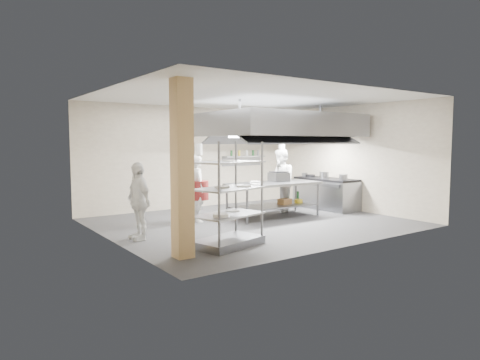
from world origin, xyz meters
TOP-DOWN VIEW (x-y plane):
  - floor at (0.00, 0.00)m, footprint 7.00×7.00m
  - ceiling at (0.00, 0.00)m, footprint 7.00×7.00m
  - wall_back at (0.00, 3.00)m, footprint 7.00×0.00m
  - wall_left at (-3.50, 0.00)m, footprint 0.00×6.00m
  - wall_right at (3.50, 0.00)m, footprint 0.00×6.00m
  - column at (-2.90, -1.90)m, footprint 0.30×0.30m
  - exhaust_hood at (1.30, 0.40)m, footprint 4.00×2.50m
  - hood_strip_a at (0.40, 0.40)m, footprint 1.60×0.12m
  - hood_strip_b at (2.20, 0.40)m, footprint 1.60×0.12m
  - wall_shelf at (1.80, 2.84)m, footprint 1.50×0.28m
  - island at (0.88, 0.25)m, footprint 2.50×1.06m
  - island_worktop at (0.88, 0.25)m, footprint 2.50×1.06m
  - island_undershelf at (0.88, 0.25)m, footprint 2.30×0.96m
  - pass_rack at (-1.84, -1.69)m, footprint 1.46×1.07m
  - cooking_range at (3.08, 0.50)m, footprint 0.80×2.00m
  - range_top at (3.08, 0.50)m, footprint 0.78×1.96m
  - chef_head at (-1.07, 0.81)m, footprint 0.54×0.69m
  - chef_line at (1.60, 0.81)m, footprint 0.97×1.06m
  - chef_plating at (-3.00, -0.20)m, footprint 0.41×0.92m
  - griddle at (1.20, 0.43)m, footprint 0.50×0.40m
  - wicker_basket at (1.20, 0.19)m, footprint 0.37×0.28m
  - stockpot at (3.02, 0.52)m, footprint 0.28×0.28m
  - plate_stack at (-1.84, -1.69)m, footprint 0.28×0.28m

SIDE VIEW (x-z plane):
  - floor at x=0.00m, z-range 0.00..0.00m
  - island_undershelf at x=0.88m, z-range 0.28..0.32m
  - wicker_basket at x=1.20m, z-range 0.32..0.47m
  - cooking_range at x=3.08m, z-range 0.00..0.84m
  - island at x=0.88m, z-range 0.00..0.91m
  - plate_stack at x=-1.84m, z-range 0.60..0.65m
  - chef_plating at x=-3.00m, z-range 0.00..1.55m
  - chef_head at x=-1.07m, z-range 0.00..1.65m
  - range_top at x=3.08m, z-range 0.84..0.90m
  - island_worktop at x=0.88m, z-range 0.85..0.91m
  - chef_line at x=1.60m, z-range 0.00..1.78m
  - pass_rack at x=-1.84m, z-range 0.00..1.96m
  - stockpot at x=3.02m, z-range 0.90..1.09m
  - griddle at x=1.20m, z-range 0.91..1.15m
  - wall_back at x=0.00m, z-range -2.00..5.00m
  - wall_left at x=-3.50m, z-range -1.50..4.50m
  - wall_right at x=3.50m, z-range -1.50..4.50m
  - column at x=-2.90m, z-range 0.00..3.00m
  - wall_shelf at x=1.80m, z-range 1.48..1.52m
  - hood_strip_a at x=0.40m, z-range 2.06..2.10m
  - hood_strip_b at x=2.20m, z-range 2.06..2.10m
  - exhaust_hood at x=1.30m, z-range 2.10..2.70m
  - ceiling at x=0.00m, z-range 3.00..3.00m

